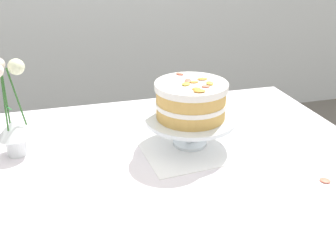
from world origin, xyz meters
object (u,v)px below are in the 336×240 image
dining_table (154,189)px  cake_stand (190,122)px  layer_cake (191,100)px  flower_vase (13,120)px

dining_table → cake_stand: (0.14, 0.09, 0.17)m
cake_stand → layer_cake: layer_cake is taller
dining_table → flower_vase: 0.47m
cake_stand → flower_vase: 0.54m
cake_stand → layer_cake: 0.07m
dining_table → flower_vase: (-0.39, 0.17, 0.20)m
flower_vase → dining_table: bearing=-23.9°
flower_vase → cake_stand: bearing=-9.0°
layer_cake → cake_stand: bearing=117.5°
cake_stand → layer_cake: (0.00, -0.00, 0.07)m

